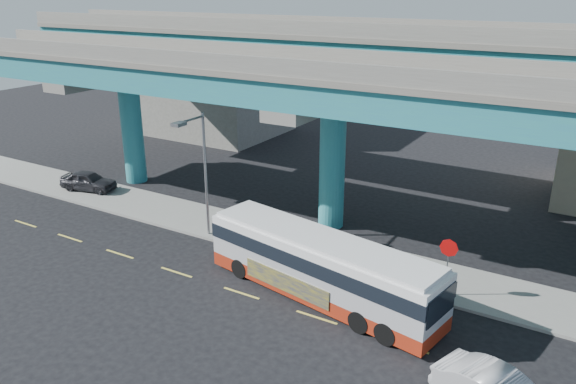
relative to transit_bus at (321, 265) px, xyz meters
The scene contains 9 objects.
ground 3.96m from the transit_bus, 158.80° to the right, with size 120.00×120.00×0.00m, color black.
sidewalk 5.60m from the transit_bus, 128.49° to the left, with size 70.00×4.00×0.15m, color gray.
lane_markings 4.06m from the transit_bus, 154.47° to the right, with size 58.00×0.12×0.01m.
viaduct 11.31m from the transit_bus, 113.17° to the left, with size 52.00×12.40×11.70m.
building_concrete 32.69m from the transit_bus, 135.80° to the left, with size 12.00×10.00×9.00m, color gray.
transit_bus is the anchor object (origin of this frame).
parked_car 20.93m from the transit_bus, 168.21° to the left, with size 4.20×2.47×1.34m, color #2C2B30.
street_lamp 9.46m from the transit_bus, 165.98° to the left, with size 0.50×2.34×7.07m.
stop_sign 5.74m from the transit_bus, 30.30° to the left, with size 0.85×0.08×2.82m.
Camera 1 is at (13.68, -18.99, 13.58)m, focal length 35.00 mm.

